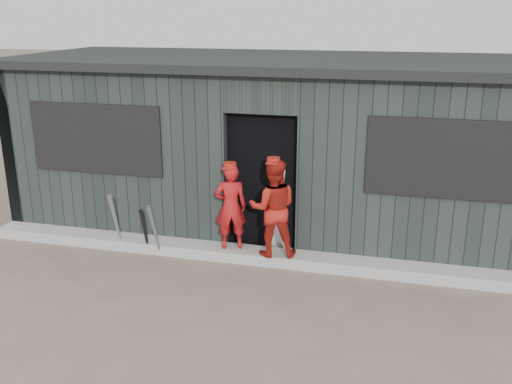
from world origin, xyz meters
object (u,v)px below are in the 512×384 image
(bat_right, at_px, (145,231))
(player_grey_back, at_px, (282,205))
(dugout, at_px, (282,143))
(bat_left, at_px, (116,221))
(bat_mid, at_px, (155,231))
(player_red_left, at_px, (231,207))
(player_red_right, at_px, (273,208))

(bat_right, distance_m, player_grey_back, 1.95)
(dugout, bearing_deg, bat_left, -138.36)
(bat_mid, bearing_deg, player_grey_back, 23.70)
(bat_right, relative_size, player_red_left, 0.62)
(player_red_left, bearing_deg, bat_right, -9.27)
(bat_right, relative_size, player_grey_back, 0.55)
(bat_right, bearing_deg, bat_mid, -12.58)
(player_red_right, bearing_deg, dugout, -95.15)
(player_red_right, distance_m, dugout, 1.83)
(bat_mid, height_order, bat_right, bat_mid)
(player_grey_back, relative_size, dugout, 0.16)
(bat_left, distance_m, bat_mid, 0.66)
(bat_mid, relative_size, bat_right, 1.08)
(player_grey_back, bearing_deg, bat_left, -0.59)
(bat_left, xyz_separation_m, player_grey_back, (2.28, 0.60, 0.25))
(player_grey_back, bearing_deg, player_red_right, 73.80)
(player_red_right, relative_size, dugout, 0.16)
(dugout, bearing_deg, player_red_right, -82.08)
(bat_right, height_order, player_red_right, player_red_right)
(bat_mid, distance_m, player_red_left, 1.11)
(player_red_left, relative_size, player_grey_back, 0.88)
(bat_right, bearing_deg, player_red_left, 10.75)
(bat_mid, relative_size, player_red_right, 0.61)
(player_red_left, relative_size, player_red_right, 0.90)
(dugout, bearing_deg, bat_right, -129.30)
(dugout, bearing_deg, player_red_left, -102.34)
(bat_left, height_order, bat_mid, bat_left)
(bat_right, height_order, dugout, dugout)
(bat_left, height_order, player_red_left, player_red_left)
(bat_left, bearing_deg, dugout, 41.64)
(player_red_right, relative_size, player_grey_back, 0.97)
(player_red_left, bearing_deg, bat_left, -15.24)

